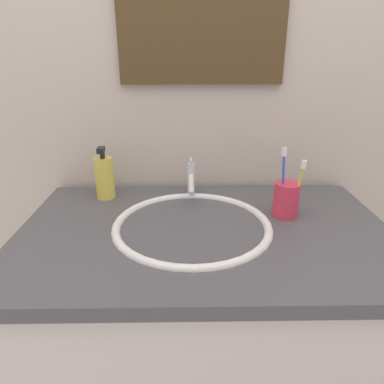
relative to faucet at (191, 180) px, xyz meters
name	(u,v)px	position (x,y,z in m)	size (l,w,h in m)	color
tiled_wall_back	(201,87)	(0.04, 0.13, 0.28)	(2.22, 0.04, 2.40)	beige
vanity_counter	(203,346)	(0.04, -0.23, -0.49)	(1.02, 0.64, 0.86)	silver
sink_basin	(192,236)	(0.00, -0.21, -0.09)	(0.45, 0.45, 0.10)	white
faucet	(191,180)	(0.00, 0.00, 0.00)	(0.02, 0.15, 0.12)	silver
toothbrush_cup	(286,199)	(0.28, -0.15, -0.01)	(0.07, 0.07, 0.10)	#D8334C
toothbrush_blue	(283,178)	(0.26, -0.16, 0.06)	(0.03, 0.02, 0.20)	blue
toothbrush_yellow	(299,185)	(0.30, -0.17, 0.05)	(0.03, 0.02, 0.17)	yellow
soap_dispenser	(104,177)	(-0.28, 0.00, 0.01)	(0.06, 0.06, 0.17)	#DBCC4C
wall_mirror	(202,2)	(0.04, 0.10, 0.53)	(0.52, 0.02, 0.47)	#4C381E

